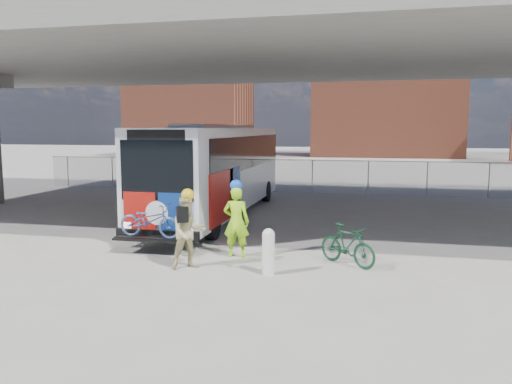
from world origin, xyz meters
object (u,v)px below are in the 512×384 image
(bollard, at_px, (268,250))
(cyclist_hivis, at_px, (236,220))
(bus, at_px, (218,164))
(cyclist_tan, at_px, (188,231))
(bike_parked, at_px, (347,245))

(bollard, bearing_deg, cyclist_hivis, 128.99)
(bus, xyz_separation_m, cyclist_tan, (1.58, -7.72, -1.14))
(bus, distance_m, bollard, 8.74)
(bus, distance_m, cyclist_hivis, 6.86)
(bus, xyz_separation_m, bollard, (3.65, -7.79, -1.49))
(bollard, bearing_deg, cyclist_tan, 177.89)
(bus, bearing_deg, bollard, -64.87)
(bollard, height_order, cyclist_tan, cyclist_tan)
(bus, height_order, cyclist_hivis, bus)
(bus, relative_size, bike_parked, 7.26)
(cyclist_tan, height_order, bike_parked, cyclist_tan)
(cyclist_tan, distance_m, bike_parked, 4.12)
(bollard, xyz_separation_m, cyclist_tan, (-2.08, 0.08, 0.35))
(cyclist_hivis, distance_m, bike_parked, 3.08)
(cyclist_tan, bearing_deg, bollard, -38.02)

